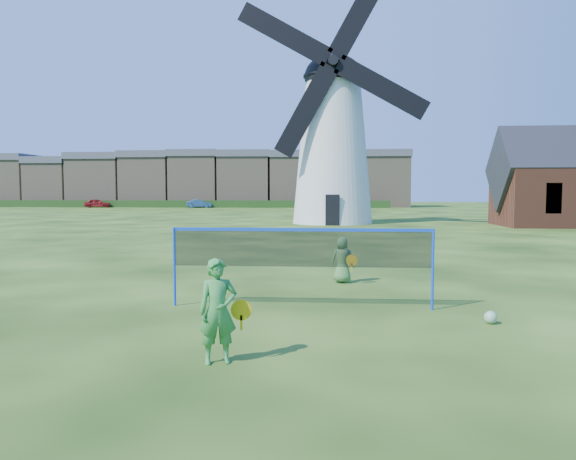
# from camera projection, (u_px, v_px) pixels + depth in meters

# --- Properties ---
(ground) EXTENTS (220.00, 220.00, 0.00)m
(ground) POSITION_uv_depth(u_px,v_px,m) (275.00, 311.00, 10.42)
(ground) COLOR black
(ground) RESTS_ON ground
(windmill) EXTENTS (12.70, 5.61, 17.18)m
(windmill) POSITION_uv_depth(u_px,v_px,m) (333.00, 139.00, 38.77)
(windmill) COLOR white
(windmill) RESTS_ON ground
(badminton_net) EXTENTS (5.05, 0.05, 1.55)m
(badminton_net) POSITION_uv_depth(u_px,v_px,m) (301.00, 249.00, 10.64)
(badminton_net) COLOR blue
(badminton_net) RESTS_ON ground
(player_girl) EXTENTS (0.71, 0.48, 1.38)m
(player_girl) POSITION_uv_depth(u_px,v_px,m) (218.00, 311.00, 7.21)
(player_girl) COLOR green
(player_girl) RESTS_ON ground
(player_boy) EXTENTS (0.66, 0.44, 1.14)m
(player_boy) POSITION_uv_depth(u_px,v_px,m) (343.00, 260.00, 13.62)
(player_boy) COLOR #4F8841
(player_boy) RESTS_ON ground
(play_ball) EXTENTS (0.22, 0.22, 0.22)m
(play_ball) POSITION_uv_depth(u_px,v_px,m) (491.00, 317.00, 9.41)
(play_ball) COLOR green
(play_ball) RESTS_ON ground
(terraced_houses) EXTENTS (64.36, 8.40, 8.32)m
(terraced_houses) POSITION_uv_depth(u_px,v_px,m) (194.00, 179.00, 83.28)
(terraced_houses) COLOR gray
(terraced_houses) RESTS_ON ground
(hedge) EXTENTS (62.00, 0.80, 1.00)m
(hedge) POSITION_uv_depth(u_px,v_px,m) (168.00, 204.00, 77.75)
(hedge) COLOR #193814
(hedge) RESTS_ON ground
(car_left) EXTENTS (3.82, 2.62, 1.21)m
(car_left) POSITION_uv_depth(u_px,v_px,m) (97.00, 203.00, 76.92)
(car_left) COLOR maroon
(car_left) RESTS_ON ground
(car_right) EXTENTS (3.67, 2.14, 1.14)m
(car_right) POSITION_uv_depth(u_px,v_px,m) (199.00, 204.00, 76.28)
(car_right) COLOR navy
(car_right) RESTS_ON ground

